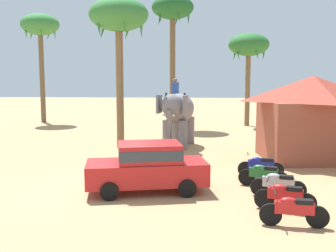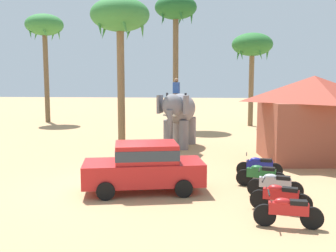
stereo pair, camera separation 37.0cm
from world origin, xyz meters
name	(u,v)px [view 1 (the left image)]	position (x,y,z in m)	size (l,w,h in m)	color
ground_plane	(109,189)	(0.00, 0.00, 0.00)	(120.00, 120.00, 0.00)	tan
car_sedan_foreground	(148,165)	(1.39, -0.22, 0.93)	(4.35, 2.45, 1.70)	red
elephant_with_mahout	(178,112)	(2.16, 8.55, 1.99)	(2.28, 4.01, 3.88)	slate
motorcycle_nearest_camera	(294,210)	(5.61, -3.23, 0.46)	(1.80, 0.55, 0.94)	black
motorcycle_second_in_row	(285,196)	(5.66, -1.99, 0.46)	(1.75, 0.72, 0.94)	black
motorcycle_mid_row	(278,184)	(5.75, -0.66, 0.46)	(1.77, 0.65, 0.94)	black
motorcycle_fourth_in_row	(263,174)	(5.50, 0.59, 0.46)	(1.76, 0.70, 0.94)	black
motorcycle_far_in_row	(261,166)	(5.65, 2.00, 0.46)	(1.80, 0.55, 0.94)	black
palm_tree_behind_elephant	(173,13)	(1.46, 17.34, 8.78)	(3.20, 3.20, 10.07)	brown
palm_tree_near_hut	(40,28)	(-9.84, 19.87, 7.99)	(3.20, 3.20, 9.21)	brown
palm_tree_left_of_road	(249,47)	(7.43, 18.55, 6.27)	(3.20, 3.20, 7.36)	brown
palm_tree_far_back	(119,19)	(-1.03, 8.13, 7.03)	(3.20, 3.20, 8.17)	brown
roadside_hut	(312,115)	(8.62, 5.52, 2.12)	(5.36, 4.64, 4.00)	#994C38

